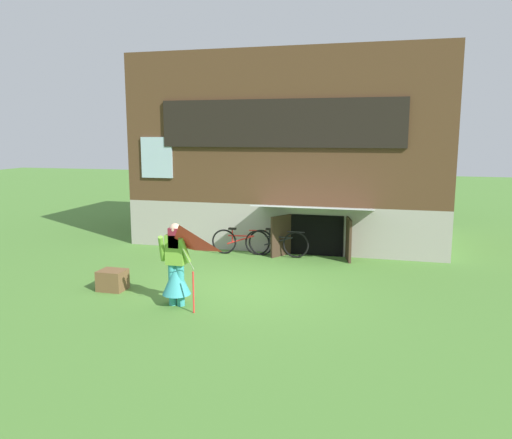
{
  "coord_description": "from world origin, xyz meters",
  "views": [
    {
      "loc": [
        2.78,
        -9.76,
        3.11
      ],
      "look_at": [
        0.03,
        0.59,
        1.29
      ],
      "focal_mm": 35.68,
      "sensor_mm": 36.0,
      "label": 1
    }
  ],
  "objects": [
    {
      "name": "ground_plane",
      "position": [
        0.0,
        0.0,
        0.0
      ],
      "size": [
        60.0,
        60.0,
        0.0
      ],
      "primitive_type": "plane",
      "color": "#4C7F33"
    },
    {
      "name": "log_house",
      "position": [
        0.0,
        5.31,
        2.62
      ],
      "size": [
        8.54,
        5.74,
        5.24
      ],
      "color": "#9E998E",
      "rests_on": "ground_plane"
    },
    {
      "name": "person",
      "position": [
        -0.91,
        -1.52,
        0.64
      ],
      "size": [
        0.6,
        0.52,
        1.52
      ],
      "rotation": [
        0.0,
        0.0,
        -0.24
      ],
      "color": "teal",
      "rests_on": "ground_plane"
    },
    {
      "name": "kite",
      "position": [
        -0.61,
        -1.99,
        1.23
      ],
      "size": [
        0.88,
        0.82,
        1.52
      ],
      "color": "red",
      "rests_on": "ground_plane"
    },
    {
      "name": "bicycle_black",
      "position": [
        0.08,
        2.6,
        0.35
      ],
      "size": [
        1.58,
        0.12,
        0.72
      ],
      "rotation": [
        0.0,
        0.0,
        -0.05
      ],
      "color": "black",
      "rests_on": "ground_plane"
    },
    {
      "name": "bicycle_red",
      "position": [
        -0.91,
        2.59,
        0.34
      ],
      "size": [
        1.52,
        0.2,
        0.7
      ],
      "rotation": [
        0.0,
        0.0,
        0.1
      ],
      "color": "black",
      "rests_on": "ground_plane"
    },
    {
      "name": "wooden_crate",
      "position": [
        -2.53,
        -0.99,
        0.2
      ],
      "size": [
        0.52,
        0.44,
        0.41
      ],
      "primitive_type": "cube",
      "color": "brown",
      "rests_on": "ground_plane"
    }
  ]
}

